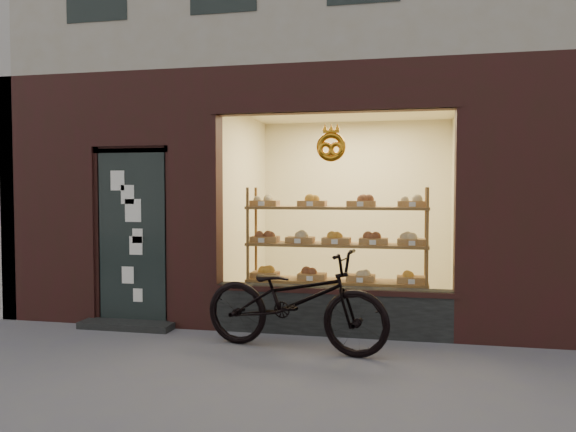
# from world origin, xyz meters

# --- Properties ---
(ground) EXTENTS (90.00, 90.00, 0.00)m
(ground) POSITION_xyz_m (0.00, 0.00, 0.00)
(ground) COLOR #5B5B5B
(display_shelf) EXTENTS (2.20, 0.45, 1.70)m
(display_shelf) POSITION_xyz_m (0.45, 2.55, 0.87)
(display_shelf) COLOR brown
(display_shelf) RESTS_ON ground
(bicycle) EXTENTS (2.10, 1.04, 1.05)m
(bicycle) POSITION_xyz_m (0.16, 1.41, 0.53)
(bicycle) COLOR black
(bicycle) RESTS_ON ground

